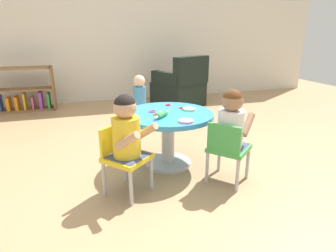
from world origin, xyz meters
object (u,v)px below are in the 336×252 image
Objects in this scene: child_chair_left at (124,156)px; craft_table at (168,126)px; child_chair_right at (227,149)px; armchair_dark at (181,88)px; bookshelf_low at (24,93)px; craft_scissors at (163,114)px; rolling_pin at (161,115)px; seated_child_right at (231,121)px; toddler_standing at (140,98)px; seated_child_left at (126,129)px.

craft_table is at bearing 38.61° from child_chair_left.
child_chair_right is 2.67m from armchair_dark.
craft_table is 3.04m from bookshelf_low.
child_chair_left is at bearing -117.88° from armchair_dark.
craft_table is at bearing 127.79° from child_chair_right.
child_chair_right is 3.99× the size of craft_scissors.
child_chair_left is 0.50m from rolling_pin.
rolling_pin is at bearing 143.59° from child_chair_right.
child_chair_left is at bearing -141.39° from craft_table.
bookshelf_low is 5.09× the size of rolling_pin.
child_chair_left is 1.05× the size of seated_child_right.
rolling_pin is (-0.97, -2.28, 0.23)m from armchair_dark.
armchair_dark is at bearing 42.86° from toddler_standing.
bookshelf_low is 2.55m from armchair_dark.
child_chair_left is 2.93× the size of rolling_pin.
toddler_standing is (0.00, 1.35, -0.02)m from craft_table.
toddler_standing reaches higher than craft_table.
child_chair_left is 0.56× the size of armchair_dark.
armchair_dark is at bearing -8.97° from bookshelf_low.
craft_scissors is at bearing 69.35° from rolling_pin.
armchair_dark is at bearing 62.12° from child_chair_left.
toddler_standing is (1.65, -1.20, 0.06)m from bookshelf_low.
bookshelf_low is (-2.01, 3.02, -0.01)m from child_chair_right.
bookshelf_low is 3.11m from rolling_pin.
child_chair_right is 3.63m from bookshelf_low.
craft_table is 1.55× the size of child_chair_left.
seated_child_right is 0.76× the size of toddler_standing.
bookshelf_low is at bearing 121.62° from craft_scissors.
craft_scissors is at bearing 137.63° from seated_child_right.
seated_child_left reaches higher than toddler_standing.
seated_child_right is 0.62m from craft_scissors.
armchair_dark reaches higher than craft_table.
child_chair_left is (-0.47, -0.37, -0.08)m from craft_table.
seated_child_left is at bearing -141.47° from rolling_pin.
child_chair_right is at bearing -56.32° from bookshelf_low.
craft_table is 0.23m from rolling_pin.
armchair_dark reaches higher than rolling_pin.
seated_child_right is 0.55× the size of bookshelf_low.
rolling_pin is (1.55, -2.68, 0.24)m from bookshelf_low.
child_chair_left reaches higher than craft_table.
child_chair_left is 0.57m from craft_scissors.
craft_scissors is (1.59, -2.58, 0.22)m from bookshelf_low.
rolling_pin is (0.37, 0.24, 0.23)m from child_chair_left.
child_chair_left is at bearing -146.64° from rolling_pin.
armchair_dark is (0.87, 2.15, -0.07)m from craft_table.
bookshelf_low is at bearing 122.88° from craft_table.
seated_child_right is at bearing -55.69° from bookshelf_low.
rolling_pin is (-0.49, 0.32, 0.01)m from seated_child_right.
craft_scissors is at bearing 44.45° from seated_child_left.
craft_scissors is at bearing 40.15° from child_chair_left.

